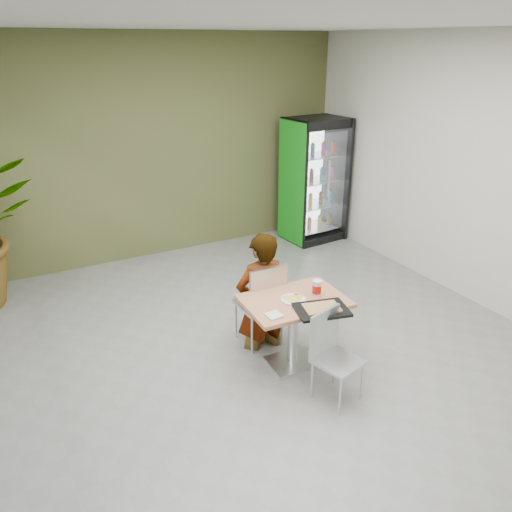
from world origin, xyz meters
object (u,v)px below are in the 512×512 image
object	(u,v)px
chair_near	(331,348)
soda_cup	(317,288)
beverage_fridge	(315,181)
seated_woman	(261,303)
chair_far	(263,299)
dining_table	(294,318)
cafeteria_tray	(322,310)

from	to	relation	value
chair_near	soda_cup	world-z (taller)	soda_cup
chair_near	beverage_fridge	size ratio (longest dim) A/B	0.43
beverage_fridge	seated_woman	bearing A→B (deg)	-138.23
chair_far	soda_cup	distance (m)	0.64
dining_table	chair_near	world-z (taller)	chair_near
dining_table	chair_near	bearing A→B (deg)	-85.15
beverage_fridge	chair_far	bearing A→B (deg)	-137.60
seated_woman	soda_cup	distance (m)	0.71
seated_woman	beverage_fridge	distance (m)	3.37
dining_table	cafeteria_tray	distance (m)	0.40
soda_cup	dining_table	bearing A→B (deg)	171.47
seated_woman	beverage_fridge	xyz separation A→B (m)	(2.31, 2.40, 0.49)
soda_cup	beverage_fridge	xyz separation A→B (m)	(1.97, 2.93, 0.16)
seated_woman	cafeteria_tray	bearing A→B (deg)	102.59
soda_cup	beverage_fridge	bearing A→B (deg)	56.04
soda_cup	beverage_fridge	world-z (taller)	beverage_fridge
chair_near	soda_cup	bearing A→B (deg)	55.66
soda_cup	beverage_fridge	distance (m)	3.54
seated_woman	cafeteria_tray	size ratio (longest dim) A/B	3.30
seated_woman	cafeteria_tray	xyz separation A→B (m)	(0.20, -0.81, 0.27)
chair_far	seated_woman	bearing A→B (deg)	-88.91
cafeteria_tray	seated_woman	bearing A→B (deg)	103.71
soda_cup	cafeteria_tray	xyz separation A→B (m)	(-0.14, -0.28, -0.06)
dining_table	chair_near	xyz separation A→B (m)	(0.05, -0.56, -0.04)
chair_near	beverage_fridge	distance (m)	4.10
dining_table	chair_far	distance (m)	0.45
soda_cup	cafeteria_tray	world-z (taller)	soda_cup
cafeteria_tray	dining_table	bearing A→B (deg)	107.29
seated_woman	beverage_fridge	world-z (taller)	beverage_fridge
chair_far	chair_near	world-z (taller)	chair_far
dining_table	chair_near	distance (m)	0.56
dining_table	seated_woman	bearing A→B (deg)	101.35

